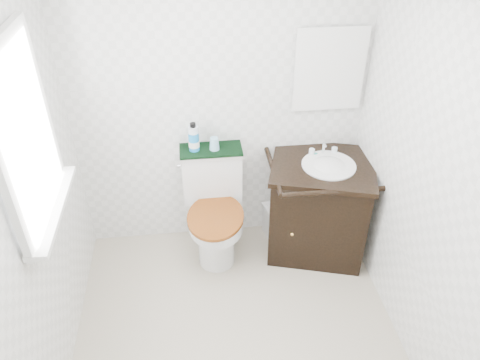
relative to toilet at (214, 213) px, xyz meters
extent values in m
plane|color=#A39783|center=(0.08, -0.96, -0.38)|extent=(2.40, 2.40, 0.00)
plane|color=silver|center=(0.08, 0.24, 0.82)|extent=(2.40, 0.00, 2.40)
plane|color=silver|center=(-1.02, -0.96, 0.82)|extent=(0.00, 2.40, 2.40)
plane|color=silver|center=(1.18, -0.96, 0.82)|extent=(0.00, 2.40, 2.40)
cube|color=white|center=(-0.99, -0.71, 1.17)|extent=(0.02, 0.70, 0.90)
cube|color=silver|center=(0.88, 0.21, 1.07)|extent=(0.50, 0.02, 0.60)
cylinder|color=silver|center=(0.00, -0.14, -0.17)|extent=(0.28, 0.28, 0.44)
cube|color=silver|center=(0.00, 0.11, -0.17)|extent=(0.28, 0.28, 0.44)
cube|color=silver|center=(0.00, 0.13, 0.26)|extent=(0.46, 0.18, 0.42)
cube|color=silver|center=(0.00, 0.13, 0.48)|extent=(0.48, 0.20, 0.03)
cylinder|color=silver|center=(0.00, -0.18, 0.05)|extent=(0.42, 0.42, 0.08)
cylinder|color=brown|center=(0.00, -0.18, 0.11)|extent=(0.49, 0.49, 0.03)
cube|color=black|center=(0.83, -0.06, 0.01)|extent=(0.87, 0.79, 0.78)
cube|color=black|center=(0.83, -0.06, 0.42)|extent=(0.92, 0.84, 0.04)
cylinder|color=silver|center=(0.86, -0.09, 0.44)|extent=(0.40, 0.40, 0.01)
ellipsoid|color=silver|center=(0.86, -0.09, 0.39)|extent=(0.35, 0.35, 0.17)
cylinder|color=silver|center=(0.86, 0.08, 0.49)|extent=(0.02, 0.02, 0.10)
cube|color=silver|center=(0.53, 0.14, -0.25)|extent=(0.21, 0.18, 0.27)
cube|color=silver|center=(0.53, 0.14, -0.10)|extent=(0.24, 0.21, 0.03)
cube|color=black|center=(0.00, 0.13, 0.51)|extent=(0.47, 0.22, 0.02)
cylinder|color=#177ECB|center=(-0.12, 0.12, 0.59)|extent=(0.08, 0.08, 0.15)
cylinder|color=silver|center=(-0.12, 0.12, 0.69)|extent=(0.08, 0.08, 0.05)
cylinder|color=black|center=(-0.12, 0.12, 0.73)|extent=(0.04, 0.04, 0.03)
cone|color=#7FB5D0|center=(0.03, 0.12, 0.57)|extent=(0.08, 0.08, 0.10)
ellipsoid|color=#197C74|center=(0.80, 0.07, 0.45)|extent=(0.06, 0.04, 0.02)
camera|label=1|loc=(-0.14, -2.90, 2.34)|focal=35.00mm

